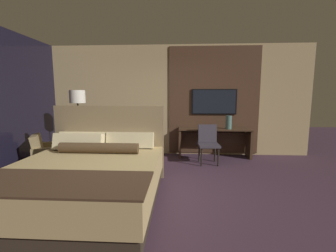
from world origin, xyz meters
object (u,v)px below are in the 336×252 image
bed (88,177)px  tv (214,102)px  desk_chair (208,141)px  vase_tall (229,122)px  armchair_by_window (51,157)px  desk (214,137)px  floor_lamp (78,102)px

bed → tv: 3.63m
desk_chair → vase_tall: 0.79m
armchair_by_window → desk: bearing=-97.9°
armchair_by_window → vase_tall: 4.06m
vase_tall → armchair_by_window: bearing=-164.3°
desk_chair → floor_lamp: (-2.91, -0.16, 0.86)m
desk → desk_chair: (-0.22, -0.53, 0.02)m
desk_chair → armchair_by_window: desk_chair is taller
desk_chair → armchair_by_window: size_ratio=0.93×
desk → tv: bearing=90.0°
tv → armchair_by_window: bearing=-159.1°
bed → desk: (2.18, 2.54, 0.13)m
bed → floor_lamp: 2.31m
tv → armchair_by_window: (-3.54, -1.35, -1.12)m
desk → floor_lamp: bearing=-167.6°
desk_chair → vase_tall: size_ratio=2.73×
tv → armchair_by_window: size_ratio=1.20×
floor_lamp → bed: bearing=-62.6°
bed → vase_tall: size_ratio=7.04×
desk → tv: 0.90m
bed → vase_tall: (2.50, 2.45, 0.53)m
floor_lamp → tv: bearing=15.6°
desk → floor_lamp: 3.33m
tv → floor_lamp: bearing=-164.4°
desk → floor_lamp: floor_lamp is taller
desk → armchair_by_window: size_ratio=1.88×
tv → vase_tall: size_ratio=3.53×
vase_tall → tv: bearing=140.8°
desk → vase_tall: 0.52m
desk → desk_chair: desk_chair is taller
desk_chair → desk: bearing=63.9°
desk_chair → floor_lamp: floor_lamp is taller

